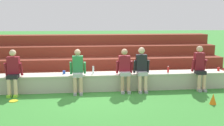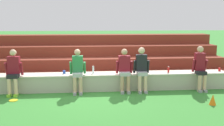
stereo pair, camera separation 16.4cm
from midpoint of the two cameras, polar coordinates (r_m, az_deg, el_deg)
The scene contains 14 objects.
ground_plane at distance 8.43m, azimuth -3.72°, elevation -6.46°, with size 80.00×80.00×0.00m, color #388433.
stone_seating_wall at distance 8.64m, azimuth -3.78°, elevation -4.03°, with size 9.14×0.64×0.56m.
brick_bleachers at distance 10.86m, azimuth -4.04°, elevation 0.61°, with size 10.52×2.89×1.65m.
person_far_left at distance 8.54m, azimuth -20.47°, elevation -1.59°, with size 0.54×0.54×1.42m.
person_left_of_center at distance 8.24m, azimuth -7.04°, elevation -1.51°, with size 0.52×0.52×1.41m.
person_center at distance 8.34m, azimuth 3.37°, elevation -1.27°, with size 0.55×0.54×1.40m.
person_right_of_center at distance 8.42m, azimuth 7.15°, elevation -1.06°, with size 0.53×0.53×1.44m.
person_far_right at distance 9.00m, azimuth 19.48°, elevation -0.83°, with size 0.49×0.55×1.47m.
water_bottle_near_right at distance 8.57m, azimuth -3.63°, elevation -1.52°, with size 0.06×0.06×0.26m.
water_bottle_mid_left at distance 8.94m, azimuth 12.91°, elevation -1.43°, with size 0.06×0.06×0.21m.
plastic_cup_right_end at distance 9.72m, azimuth 23.15°, elevation -1.32°, with size 0.08×0.08×0.12m, color red.
plastic_cup_left_end at distance 8.66m, azimuth -10.01°, elevation -1.99°, with size 0.09×0.09×0.11m, color blue.
frisbee at distance 8.08m, azimuth -20.46°, elevation -7.76°, with size 0.26×0.26×0.02m, color yellow.
sports_cone at distance 7.75m, azimuth 21.99°, elevation -7.52°, with size 0.19×0.19×0.30m, color orange.
Camera 2 is at (-0.06, -8.09, 2.39)m, focal length 41.29 mm.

